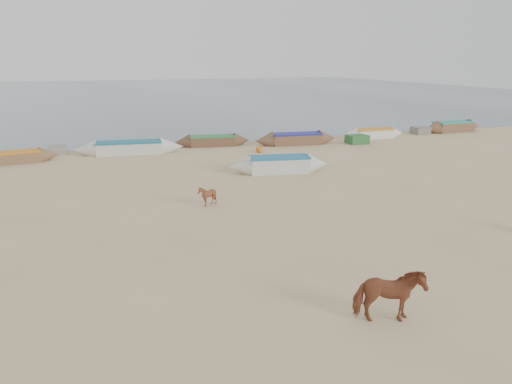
% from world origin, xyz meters
% --- Properties ---
extents(ground, '(140.00, 140.00, 0.00)m').
position_xyz_m(ground, '(0.00, 0.00, 0.00)').
color(ground, tan).
rests_on(ground, ground).
extents(sea, '(160.00, 160.00, 0.00)m').
position_xyz_m(sea, '(0.00, 82.00, 0.01)').
color(sea, slate).
rests_on(sea, ground).
extents(cow_adult, '(1.79, 1.22, 1.39)m').
position_xyz_m(cow_adult, '(0.12, -5.05, 0.69)').
color(cow_adult, brown).
rests_on(cow_adult, ground).
extents(calf_front, '(0.98, 0.91, 0.91)m').
position_xyz_m(calf_front, '(-1.51, 6.07, 0.45)').
color(calf_front, brown).
rests_on(calf_front, ground).
extents(near_canoe, '(5.79, 2.20, 0.93)m').
position_xyz_m(near_canoe, '(3.92, 11.04, 0.47)').
color(near_canoe, beige).
rests_on(near_canoe, ground).
extents(waterline_canoes, '(58.17, 3.92, 0.91)m').
position_xyz_m(waterline_canoes, '(-0.27, 19.98, 0.41)').
color(waterline_canoes, brown).
rests_on(waterline_canoes, ground).
extents(beach_clutter, '(44.85, 4.86, 0.64)m').
position_xyz_m(beach_clutter, '(3.29, 19.62, 0.30)').
color(beach_clutter, '#2A5D38').
rests_on(beach_clutter, ground).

